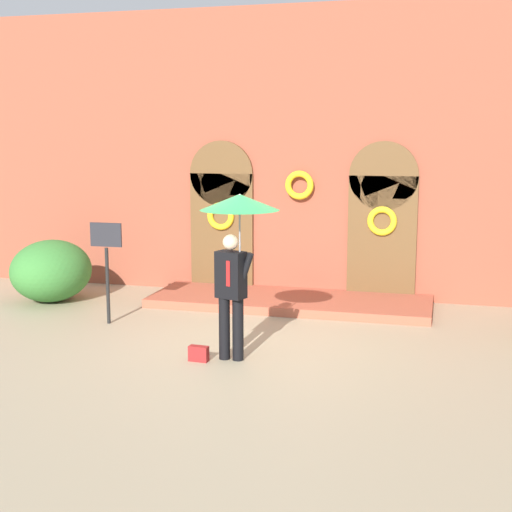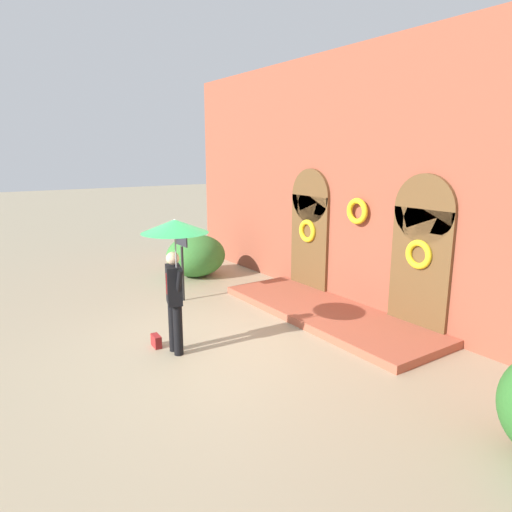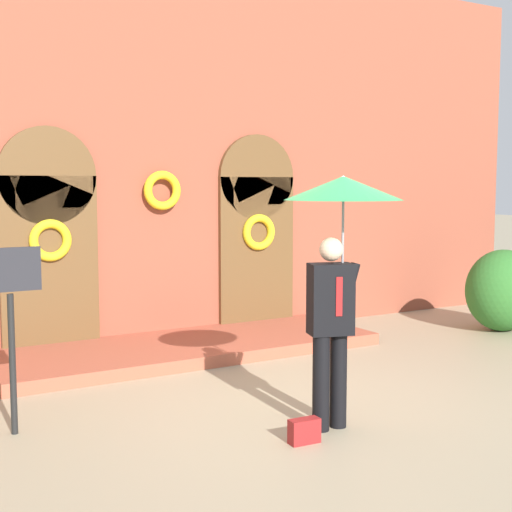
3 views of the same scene
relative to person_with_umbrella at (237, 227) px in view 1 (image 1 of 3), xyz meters
name	(u,v)px [view 1 (image 1 of 3)]	position (x,y,z in m)	size (l,w,h in m)	color
ground_plane	(246,353)	(0.02, 0.35, -1.91)	(80.00, 80.00, 0.00)	tan
building_facade	(303,160)	(0.02, 4.50, 0.76)	(14.00, 2.30, 5.60)	brown
person_with_umbrella	(237,227)	(0.00, 0.00, 0.00)	(1.10, 1.10, 2.36)	black
handbag	(199,354)	(-0.52, -0.20, -1.80)	(0.28, 0.12, 0.22)	maroon
sign_post	(107,256)	(-2.68, 1.35, -0.75)	(0.56, 0.06, 1.72)	black
shrub_left	(51,271)	(-4.49, 2.60, -1.32)	(1.48, 1.69, 1.18)	#387A33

